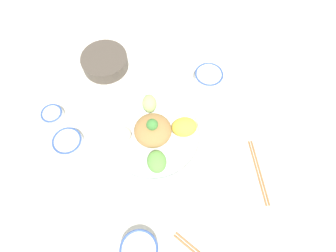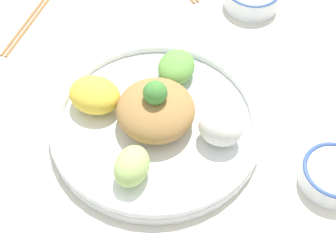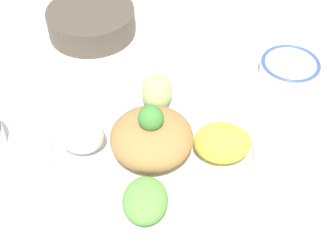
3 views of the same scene
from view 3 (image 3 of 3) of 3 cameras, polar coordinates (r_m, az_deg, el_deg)
name	(u,v)px [view 3 (image 3 of 3)]	position (r m, az deg, el deg)	size (l,w,h in m)	color
ground_plane	(169,160)	(0.78, 0.15, -4.13)	(2.40, 2.40, 0.00)	silver
salad_platter	(153,148)	(0.76, -1.85, -2.72)	(0.37, 0.37, 0.12)	white
sauce_bowl_dark	(290,69)	(0.95, 14.59, 6.79)	(0.11, 0.11, 0.04)	white
side_serving_bowl	(91,20)	(1.04, -9.34, 12.63)	(0.19, 0.19, 0.06)	#51473D
serving_spoon_main	(186,47)	(1.00, 2.23, 9.61)	(0.10, 0.12, 0.01)	white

